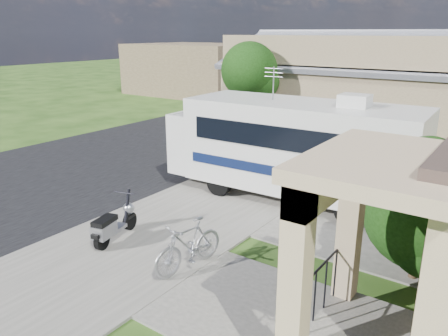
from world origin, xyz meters
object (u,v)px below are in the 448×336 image
Objects in this scene: shrub at (427,209)px; garden_hose at (299,309)px; bicycle at (189,248)px; pickup_truck at (246,113)px; van at (301,94)px; scooter at (113,225)px; motorhome at (292,145)px.

shrub is 8.20× the size of garden_hose.
garden_hose is (2.59, 0.02, -0.47)m from bicycle.
pickup_truck is 16.22m from garden_hose.
shrub is at bearing 40.41° from bicycle.
van reaches higher than garden_hose.
garden_hose is (9.90, -20.55, -0.84)m from van.
van reaches higher than scooter.
pickup_truck is at bearing 127.85° from motorhome.
bicycle is 21.83m from van.
van is at bearing -98.58° from pickup_truck.
motorhome is at bearing 54.37° from scooter.
shrub is at bearing 59.04° from garden_hose.
van is (-4.99, 20.62, 0.44)m from scooter.
bicycle is 4.94× the size of garden_hose.
motorhome reaches higher than shrub.
scooter is at bearing -169.67° from bicycle.
van is at bearing 122.29° from shrub.
bicycle is 14.85m from pickup_truck.
scooter is 0.29× the size of pickup_truck.
motorhome is 5.74m from scooter.
shrub is 0.48× the size of van.
motorhome is at bearing 118.79° from garden_hose.
bicycle is 0.29× the size of van.
motorhome is 10.45m from pickup_truck.
shrub is at bearing 124.58° from pickup_truck.
motorhome reaches higher than bicycle.
bicycle is (0.23, -5.15, -1.13)m from motorhome.
motorhome is at bearing 148.64° from shrub.
pickup_truck is (-6.70, 7.97, -0.90)m from motorhome.
scooter is at bearing -179.08° from garden_hose.
shrub is 15.32m from pickup_truck.
van is 17.17× the size of garden_hose.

